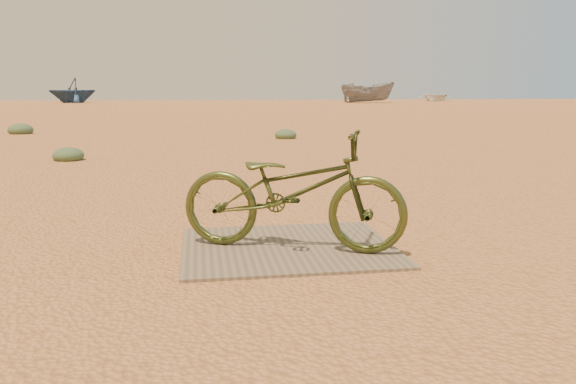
{
  "coord_description": "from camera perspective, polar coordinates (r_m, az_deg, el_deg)",
  "views": [
    {
      "loc": [
        -0.05,
        -4.26,
        1.18
      ],
      "look_at": [
        0.59,
        -0.22,
        0.43
      ],
      "focal_mm": 35.0,
      "sensor_mm": 36.0,
      "label": 1
    }
  ],
  "objects": [
    {
      "name": "ground",
      "position": [
        4.42,
        -8.06,
        -5.26
      ],
      "size": [
        120.0,
        120.0,
        0.0
      ],
      "primitive_type": "plane",
      "color": "#D27E4D",
      "rests_on": "ground"
    },
    {
      "name": "plywood_board",
      "position": [
        4.25,
        0.0,
        -5.62
      ],
      "size": [
        1.58,
        1.32,
        0.02
      ],
      "primitive_type": "cube",
      "color": "#74614F",
      "rests_on": "ground"
    },
    {
      "name": "bicycle",
      "position": [
        4.08,
        0.46,
        0.16
      ],
      "size": [
        1.76,
        1.14,
        0.87
      ],
      "primitive_type": "imported",
      "rotation": [
        0.0,
        0.0,
        1.2
      ],
      "color": "#39431C",
      "rests_on": "plywood_board"
    },
    {
      "name": "boat_far_left",
      "position": [
        53.81,
        -21.04,
        9.63
      ],
      "size": [
        5.45,
        5.31,
        2.18
      ],
      "primitive_type": "imported",
      "rotation": [
        0.0,
        0.0,
        -0.97
      ],
      "color": "navy",
      "rests_on": "ground"
    },
    {
      "name": "boat_mid_right",
      "position": [
        50.83,
        8.07,
        9.98
      ],
      "size": [
        4.97,
        2.98,
        1.81
      ],
      "primitive_type": "imported",
      "rotation": [
        0.0,
        0.0,
        1.29
      ],
      "color": "slate",
      "rests_on": "ground"
    },
    {
      "name": "boat_far_right",
      "position": [
        60.24,
        14.76,
        9.42
      ],
      "size": [
        5.08,
        5.86,
        1.02
      ],
      "primitive_type": "imported",
      "rotation": [
        0.0,
        0.0,
        -0.38
      ],
      "color": "white",
      "rests_on": "ground"
    },
    {
      "name": "kale_a",
      "position": [
        10.22,
        -21.39,
        3.03
      ],
      "size": [
        0.52,
        0.52,
        0.28
      ],
      "primitive_type": "ellipsoid",
      "color": "#4C623F",
      "rests_on": "ground"
    },
    {
      "name": "kale_b",
      "position": [
        13.78,
        -0.24,
        5.47
      ],
      "size": [
        0.53,
        0.53,
        0.29
      ],
      "primitive_type": "ellipsoid",
      "color": "#4C623F",
      "rests_on": "ground"
    },
    {
      "name": "kale_c",
      "position": [
        16.87,
        -25.51,
        5.37
      ],
      "size": [
        0.65,
        0.65,
        0.36
      ],
      "primitive_type": "ellipsoid",
      "color": "#4C623F",
      "rests_on": "ground"
    }
  ]
}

